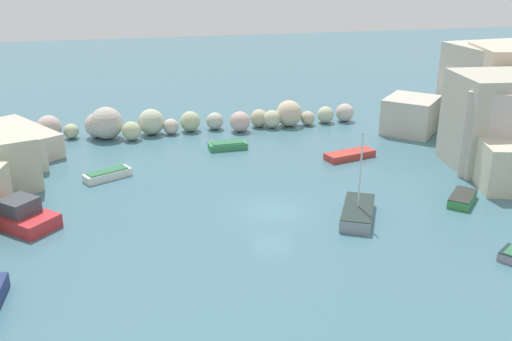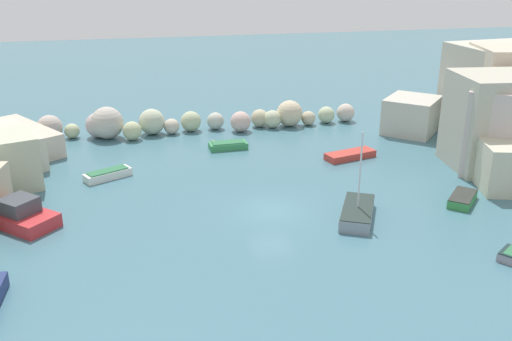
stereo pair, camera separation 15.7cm
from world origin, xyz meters
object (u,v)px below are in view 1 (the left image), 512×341
Objects in this scene: moored_boat_7 at (228,145)px; moored_boat_4 at (350,155)px; moored_boat_5 at (358,212)px; moored_boat_6 at (462,198)px; channel_buoy at (213,143)px; moored_boat_0 at (16,215)px; moored_boat_3 at (108,175)px.

moored_boat_4 is at bearing 152.51° from moored_boat_7.
moored_boat_5 reaches higher than moored_boat_7.
moored_boat_6 is (7.39, 0.66, -0.12)m from moored_boat_5.
channel_buoy is at bearing 85.62° from moored_boat_6.
moored_boat_5 reaches higher than channel_buoy.
moored_boat_4 is 10.35m from moored_boat_6.
moored_boat_4 is 1.44× the size of moored_boat_6.
moored_boat_4 is (23.36, 6.55, -0.34)m from moored_boat_0.
moored_boat_7 is (-12.68, 13.90, -0.00)m from moored_boat_6.
moored_boat_5 is (14.72, -9.98, 0.11)m from moored_boat_3.
moored_boat_5 reaches higher than moored_boat_6.
moored_boat_6 is at bearing 36.76° from moored_boat_0.
channel_buoy is 1.51m from moored_boat_7.
moored_boat_0 is 20.14m from moored_boat_5.
moored_boat_0 reaches higher than channel_buoy.
moored_boat_7 is (1.07, -1.07, 0.06)m from channel_buoy.
moored_boat_3 is 0.64× the size of moored_boat_5.
moored_boat_4 is 0.78× the size of moored_boat_5.
moored_boat_3 reaches higher than moored_boat_6.
moored_boat_0 is at bearing -179.32° from moored_boat_4.
moored_boat_4 is at bearing -26.33° from moored_boat_3.
moored_boat_7 is at bearing 79.96° from moored_boat_0.
moored_boat_6 is (3.82, -9.62, 0.04)m from moored_boat_4.
moored_boat_3 is (-8.36, -5.65, 0.08)m from channel_buoy.
moored_boat_0 reaches higher than moored_boat_7.
moored_boat_5 is (-3.57, -10.29, 0.15)m from moored_boat_4.
moored_boat_5 reaches higher than moored_boat_3.
channel_buoy is at bearing 136.73° from moored_boat_4.
moored_boat_5 is 15.50m from moored_boat_7.
moored_boat_0 reaches higher than moored_boat_4.
moored_boat_3 is at bearing -97.33° from moored_boat_5.
channel_buoy is 0.15× the size of moored_boat_7.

